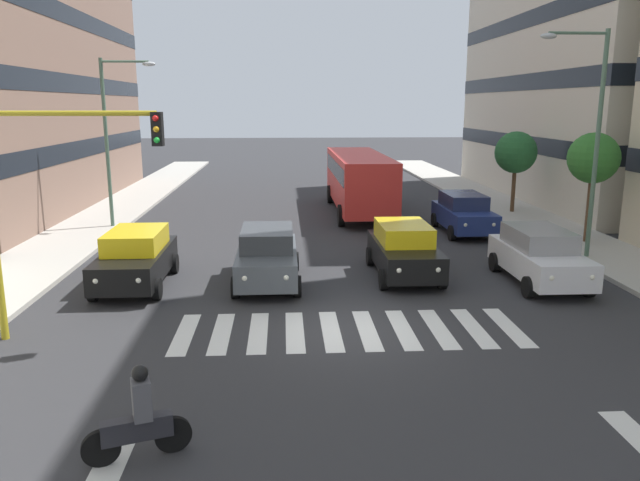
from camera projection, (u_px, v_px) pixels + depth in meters
The scene contains 16 objects.
ground_plane at pixel (349, 330), 15.24m from camera, with size 180.00×180.00×0.00m, color #2D2D30.
building_left_block_0 at pixel (616, 22), 34.75m from camera, with size 11.01×20.60×20.09m.
crosswalk_markings at pixel (349, 330), 15.24m from camera, with size 8.55×2.80×0.01m.
lane_arrow_1 at pixel (111, 462), 9.63m from camera, with size 0.50×2.20×0.01m, color silver.
car_0 at pixel (539, 255), 19.13m from camera, with size 2.02×4.44×1.72m.
car_1 at pixel (404, 249), 19.91m from camera, with size 2.02×4.44×1.72m.
car_2 at pixel (267, 256), 19.11m from camera, with size 2.02×4.44×1.72m.
car_3 at pixel (136, 258), 18.84m from camera, with size 2.02×4.44×1.72m.
car_row2_0 at pixel (464, 213), 26.59m from camera, with size 2.02×4.44×1.72m.
bus_behind_traffic at pixel (359, 177), 31.54m from camera, with size 2.78×10.50×3.00m.
motorcycle_with_rider at pixel (139, 421), 9.61m from camera, with size 1.64×0.63×1.57m.
traffic_light_gantry at pixel (40, 186), 13.96m from camera, with size 4.09×0.36×5.50m.
street_lamp_left at pixel (590, 125), 21.05m from camera, with size 2.38×0.28×7.81m.
street_lamp_right at pixel (114, 127), 26.67m from camera, with size 2.38×0.28×7.28m.
street_tree_1 at pixel (593, 159), 23.74m from camera, with size 1.97×1.97×4.30m.
street_tree_2 at pixel (516, 153), 30.66m from camera, with size 2.08×2.08×4.04m.
Camera 1 is at (1.59, 14.32, 5.50)m, focal length 34.41 mm.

